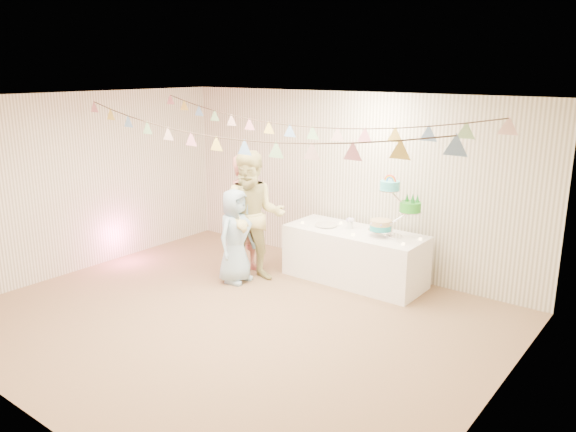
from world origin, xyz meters
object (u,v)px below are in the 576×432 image
Objects in this scene: person_adult_a at (247,215)px; table at (354,256)px; person_child at (236,236)px; cake_stand at (394,208)px; person_adult_b at (253,217)px.

table is at bearing -64.65° from person_adult_a.
table is 1.65m from person_adult_a.
cake_stand is at bearing -63.26° from person_child.
person_adult_b is at bearing -120.40° from person_adult_a.
person_adult_b is (0.27, -0.16, 0.05)m from person_adult_a.
person_adult_a reaches higher than cake_stand.
person_adult_a is (-1.42, -0.66, 0.50)m from table.
person_adult_b is 0.36m from person_child.
person_child is at bearing -141.73° from table.
person_adult_a is at bearing 111.66° from person_adult_b.
table is 0.95m from cake_stand.
person_adult_b reaches higher than cake_stand.
table is 1.47× the size of person_child.
person_adult_a is at bearing 14.47° from person_child.
cake_stand is at bearing -69.70° from person_adult_a.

